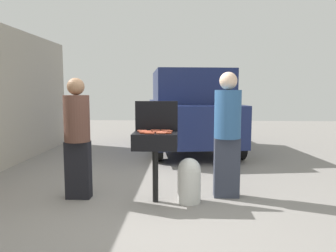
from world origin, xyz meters
The scene contains 22 objects.
ground_plane centered at (0.00, 0.00, 0.00)m, with size 24.00×24.00×0.00m, color gray.
bbq_grill centered at (0.19, 0.14, 0.82)m, with size 0.60×0.44×0.96m.
grill_lid_open centered at (0.19, 0.36, 1.17)m, with size 0.60×0.05×0.42m, color black.
hot_dog_0 centered at (0.35, 0.23, 0.98)m, with size 0.03×0.03×0.13m, color #B74C33.
hot_dog_1 centered at (0.32, 0.27, 0.98)m, with size 0.03×0.03×0.13m, color #B74C33.
hot_dog_2 centered at (0.35, 0.03, 0.98)m, with size 0.03×0.03×0.13m, color #AD4228.
hot_dog_3 centered at (0.29, 0.07, 0.98)m, with size 0.03×0.03×0.13m, color #C6593D.
hot_dog_4 centered at (0.23, 0.12, 0.98)m, with size 0.03×0.03×0.13m, color #B74C33.
hot_dog_5 centered at (0.06, 0.04, 0.98)m, with size 0.03×0.03×0.13m, color #AD4228.
hot_dog_6 centered at (0.13, -0.02, 0.98)m, with size 0.03×0.03×0.13m, color #AD4228.
hot_dog_7 centered at (0.28, 0.00, 0.98)m, with size 0.03×0.03×0.13m, color #C6593D.
hot_dog_8 centered at (0.07, 0.16, 0.98)m, with size 0.03×0.03×0.13m, color #AD4228.
hot_dog_9 centered at (0.07, 0.13, 0.98)m, with size 0.03×0.03×0.13m, color #C6593D.
hot_dog_10 centered at (0.00, 0.22, 0.98)m, with size 0.03×0.03×0.13m, color #C6593D.
hot_dog_11 centered at (0.04, 0.10, 0.98)m, with size 0.03×0.03×0.13m, color #B74C33.
hot_dog_12 centered at (0.18, 0.27, 0.98)m, with size 0.03×0.03×0.13m, color #B74C33.
hot_dog_13 centered at (0.35, 0.20, 0.98)m, with size 0.03×0.03×0.13m, color #B74C33.
hot_dog_14 centered at (0.12, 0.07, 0.98)m, with size 0.03×0.03×0.13m, color #AD4228.
propane_tank centered at (0.65, 0.14, 0.32)m, with size 0.32×0.32×0.62m.
person_left centered at (-0.92, 0.24, 0.93)m, with size 0.36×0.36×1.71m.
person_right centered at (1.19, 0.40, 0.97)m, with size 0.38×0.38×1.79m.
parked_minivan centered at (0.70, 4.29, 1.03)m, with size 2.51×4.62×2.02m.
Camera 1 is at (0.57, -4.17, 1.54)m, focal length 34.50 mm.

